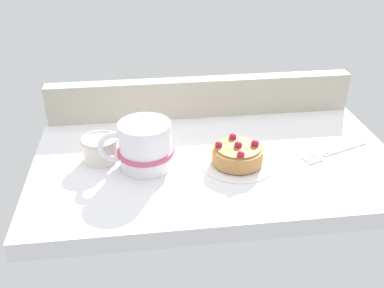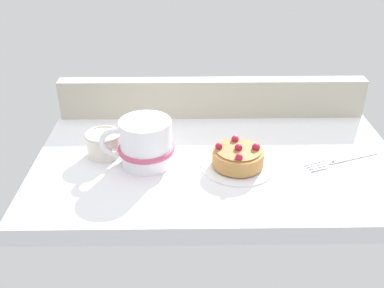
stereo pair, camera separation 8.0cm
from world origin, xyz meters
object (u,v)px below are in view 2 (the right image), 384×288
(sugar_bowl, at_px, (103,143))
(dessert_fork, at_px, (342,160))
(coffee_mug, at_px, (145,143))
(raspberry_tart, at_px, (238,156))
(dessert_plate, at_px, (237,165))

(sugar_bowl, bearing_deg, dessert_fork, -3.92)
(coffee_mug, bearing_deg, raspberry_tart, -5.41)
(coffee_mug, relative_size, sugar_bowl, 2.00)
(sugar_bowl, bearing_deg, dessert_plate, -10.67)
(dessert_fork, bearing_deg, raspberry_tart, -175.27)
(dessert_plate, xyz_separation_m, coffee_mug, (-0.17, 0.02, 0.04))
(dessert_plate, relative_size, dessert_fork, 0.88)
(coffee_mug, bearing_deg, dessert_plate, -5.43)
(coffee_mug, height_order, sugar_bowl, coffee_mug)
(dessert_plate, height_order, coffee_mug, coffee_mug)
(raspberry_tart, xyz_separation_m, dessert_fork, (0.20, 0.02, -0.02))
(raspberry_tart, bearing_deg, dessert_plate, -67.91)
(raspberry_tart, height_order, sugar_bowl, same)
(coffee_mug, relative_size, dessert_fork, 0.90)
(coffee_mug, bearing_deg, sugar_bowl, 159.13)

